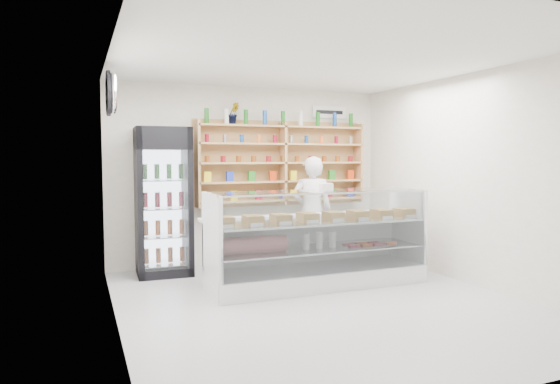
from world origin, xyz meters
name	(u,v)px	position (x,y,z in m)	size (l,w,h in m)	color
room	(321,183)	(0.00, 0.00, 1.40)	(5.00, 5.00, 5.00)	#9E9EA3
display_counter	(317,259)	(0.32, 0.72, 0.35)	(2.89, 0.86, 1.26)	white
shop_worker	(312,212)	(0.76, 1.79, 0.85)	(0.62, 0.41, 1.70)	silver
drinks_cooler	(163,201)	(-1.45, 2.13, 1.06)	(0.79, 0.77, 2.11)	black
wall_shelving	(283,163)	(0.50, 2.34, 1.59)	(2.84, 0.28, 1.33)	tan
potted_plant	(233,113)	(-0.33, 2.34, 2.36)	(0.19, 0.15, 0.34)	#1E6626
security_mirror	(113,93)	(-2.17, 1.20, 2.45)	(0.15, 0.50, 0.50)	silver
wall_sign	(329,112)	(1.40, 2.47, 2.45)	(0.62, 0.03, 0.20)	white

